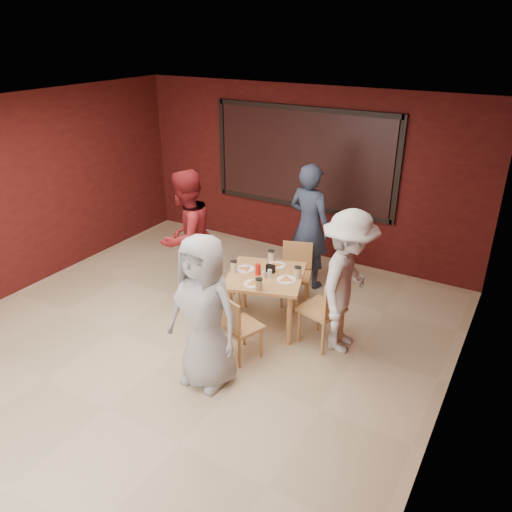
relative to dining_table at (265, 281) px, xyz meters
The scene contains 11 objects.
floor 1.44m from the dining_table, 119.76° to the right, with size 7.00×7.00×0.00m, color tan.
window_blinds 2.62m from the dining_table, 105.29° to the left, with size 3.00×0.02×1.50m, color black.
dining_table is the anchor object (origin of this frame).
chair_front 0.83m from the dining_table, 84.70° to the right, with size 0.52×0.52×0.84m.
chair_back 0.81m from the dining_table, 86.02° to the left, with size 0.53×0.53×0.86m.
chair_left 0.73m from the dining_table, behind, with size 0.51×0.51×0.86m.
chair_right 0.88m from the dining_table, ahead, with size 0.57×0.57×0.97m.
diner_front 1.33m from the dining_table, 90.05° to the right, with size 0.86×0.56×1.75m, color #A1A1A1.
diner_back 1.38m from the dining_table, 90.95° to the left, with size 0.68×0.45×1.88m, color #2D3850.
diner_left 1.34m from the dining_table, behind, with size 0.92×0.72×1.90m, color maroon.
diner_right 1.09m from the dining_table, ahead, with size 1.15×0.66×1.78m, color silver.
Camera 1 is at (3.38, -3.80, 3.63)m, focal length 35.00 mm.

